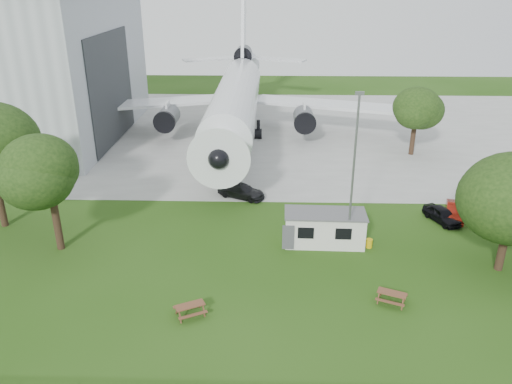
{
  "coord_description": "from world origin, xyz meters",
  "views": [
    {
      "loc": [
        2.22,
        -26.98,
        19.03
      ],
      "look_at": [
        1.25,
        8.0,
        4.0
      ],
      "focal_mm": 35.0,
      "sensor_mm": 36.0,
      "label": 1
    }
  ],
  "objects_px": {
    "airliner": "(237,96)",
    "picnic_west": "(190,315)",
    "picnic_east": "(391,303)",
    "site_cabin": "(325,228)"
  },
  "relations": [
    {
      "from": "airliner",
      "to": "picnic_west",
      "type": "distance_m",
      "value": 38.19
    },
    {
      "from": "airliner",
      "to": "picnic_west",
      "type": "bearing_deg",
      "value": -90.76
    },
    {
      "from": "airliner",
      "to": "picnic_west",
      "type": "xyz_separation_m",
      "value": [
        -0.5,
        -37.82,
        -5.27
      ]
    },
    {
      "from": "site_cabin",
      "to": "airliner",
      "type": "bearing_deg",
      "value": 106.76
    },
    {
      "from": "airliner",
      "to": "picnic_east",
      "type": "height_order",
      "value": "airliner"
    },
    {
      "from": "airliner",
      "to": "picnic_east",
      "type": "distance_m",
      "value": 38.51
    },
    {
      "from": "picnic_east",
      "to": "picnic_west",
      "type": "bearing_deg",
      "value": -149.62
    },
    {
      "from": "airliner",
      "to": "site_cabin",
      "type": "height_order",
      "value": "airliner"
    },
    {
      "from": "picnic_west",
      "to": "picnic_east",
      "type": "xyz_separation_m",
      "value": [
        12.6,
        1.64,
        0.0
      ]
    },
    {
      "from": "airliner",
      "to": "picnic_west",
      "type": "height_order",
      "value": "airliner"
    }
  ]
}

